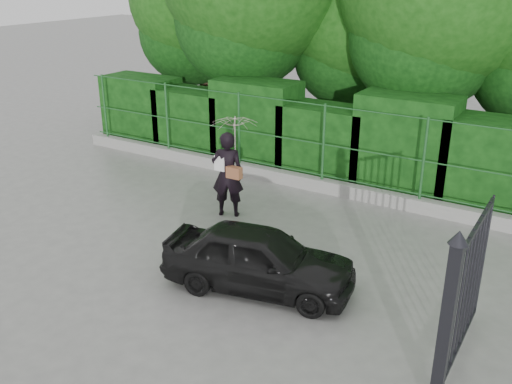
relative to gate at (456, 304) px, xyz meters
The scene contains 7 objects.
ground 4.81m from the gate, behind, with size 80.00×80.00×0.00m, color gray.
kerb 7.04m from the gate, 131.36° to the left, with size 14.00×0.25×0.30m, color #9E9E99.
fence 6.82m from the gate, 129.97° to the left, with size 14.13×0.06×1.80m.
hedge 7.74m from the gate, 126.39° to the left, with size 14.20×1.20×2.29m.
gate is the anchor object (origin of this frame).
woman 6.02m from the gate, 150.24° to the left, with size 1.02×0.98×2.16m.
car 3.39m from the gate, 166.61° to the left, with size 1.27×3.15×1.07m, color black.
Camera 1 is at (5.59, -6.96, 4.97)m, focal length 40.00 mm.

